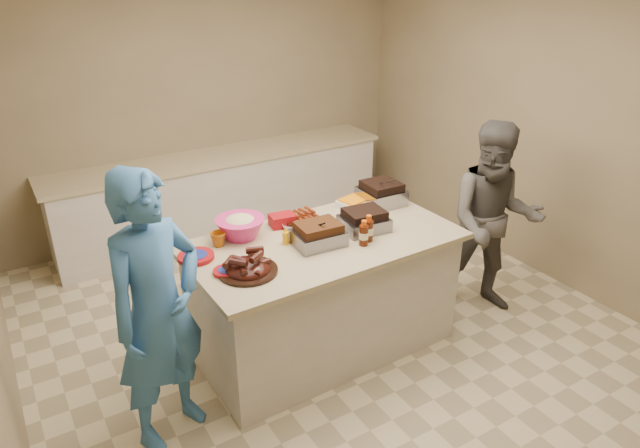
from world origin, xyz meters
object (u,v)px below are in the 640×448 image
bbq_bottle_b (368,241)px  guest_blue (175,427)px  rib_platter (248,272)px  coleslaw_bowl (241,237)px  guest_gray (481,305)px  roasting_pan (381,203)px  island (323,345)px  bbq_bottle_a (363,245)px  mustard_bottle (286,244)px  plastic_cup (219,246)px

bbq_bottle_b → guest_blue: bbq_bottle_b is taller
rib_platter → guest_blue: bearing=-172.1°
coleslaw_bowl → guest_gray: 2.25m
rib_platter → roasting_pan: size_ratio=1.21×
coleslaw_bowl → bbq_bottle_b: size_ratio=1.81×
island → guest_gray: bearing=-10.7°
bbq_bottle_a → guest_blue: (-1.47, -0.01, -0.93)m
mustard_bottle → guest_gray: size_ratio=0.08×
plastic_cup → guest_gray: size_ratio=0.07×
guest_blue → island: bearing=-13.2°
roasting_pan → bbq_bottle_b: bbq_bottle_b is taller
rib_platter → plastic_cup: bearing=92.6°
guest_blue → mustard_bottle: bearing=-6.5°
island → bbq_bottle_a: 0.97m
bbq_bottle_b → guest_blue: (-1.54, -0.05, -0.93)m
island → coleslaw_bowl: 1.11m
mustard_bottle → guest_gray: bearing=-10.3°
roasting_pan → mustard_bottle: roasting_pan is taller
roasting_pan → bbq_bottle_b: bearing=-132.5°
rib_platter → plastic_cup: rib_platter is taller
roasting_pan → bbq_bottle_a: size_ratio=1.69×
rib_platter → guest_blue: rib_platter is taller
bbq_bottle_a → guest_gray: bearing=-0.8°
island → bbq_bottle_b: bearing=-37.0°
bbq_bottle_b → plastic_cup: bbq_bottle_b is taller
rib_platter → bbq_bottle_b: bbq_bottle_b is taller
mustard_bottle → guest_blue: 1.41m
bbq_bottle_b → guest_gray: 1.53m
bbq_bottle_a → guest_blue: 1.74m
roasting_pan → mustard_bottle: (-1.01, -0.23, 0.00)m
rib_platter → roasting_pan: 1.48m
bbq_bottle_b → bbq_bottle_a: bearing=-150.9°
island → roasting_pan: roasting_pan is taller
coleslaw_bowl → guest_blue: coleslaw_bowl is taller
guest_gray → coleslaw_bowl: bearing=-158.5°
guest_blue → roasting_pan: bearing=-8.5°
roasting_pan → plastic_cup: bearing=-177.4°
rib_platter → guest_gray: (2.13, -0.09, -0.93)m
bbq_bottle_b → roasting_pan: bearing=45.5°
island → rib_platter: rib_platter is taller
plastic_cup → guest_blue: 1.22m
roasting_pan → plastic_cup: roasting_pan is taller
bbq_bottle_a → bbq_bottle_b: size_ratio=0.96×
roasting_pan → plastic_cup: 1.43m
rib_platter → coleslaw_bowl: coleslaw_bowl is taller
island → rib_platter: bearing=-168.8°
bbq_bottle_a → mustard_bottle: (-0.46, 0.30, 0.00)m
bbq_bottle_b → guest_gray: (1.21, -0.06, -0.93)m
rib_platter → coleslaw_bowl: bearing=70.8°
roasting_pan → plastic_cup: (-1.43, -0.01, 0.00)m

